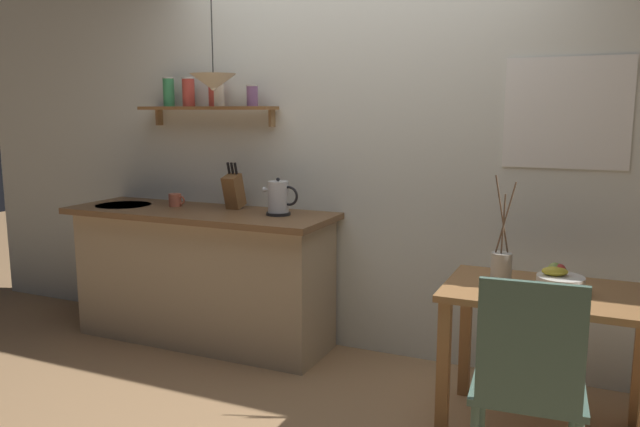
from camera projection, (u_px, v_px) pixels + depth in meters
name	position (u px, v px, depth m)	size (l,w,h in m)	color
ground_plane	(318.00, 384.00, 3.56)	(14.00, 14.00, 0.00)	#A87F56
back_wall	(391.00, 143.00, 3.84)	(6.80, 0.11, 2.70)	silver
kitchen_counter	(202.00, 275.00, 4.18)	(1.83, 0.63, 0.90)	tan
wall_shelf	(206.00, 99.00, 4.16)	(1.02, 0.20, 0.33)	brown
dining_table	(547.00, 316.00, 2.93)	(0.95, 0.63, 0.72)	#9E6B3D
dining_chair_near	(528.00, 380.00, 2.37)	(0.46, 0.44, 0.95)	#4C6B5B
fruit_bowl	(559.00, 280.00, 2.87)	(0.21, 0.21, 0.13)	silver
twig_vase	(501.00, 267.00, 2.98)	(0.10, 0.10, 0.53)	#B7B2A8
electric_kettle	(279.00, 198.00, 3.88)	(0.24, 0.15, 0.24)	black
knife_block	(234.00, 191.00, 4.11)	(0.10, 0.16, 0.31)	brown
coffee_mug_by_sink	(175.00, 200.00, 4.24)	(0.12, 0.09, 0.09)	#C6664C
pendant_lamp	(213.00, 82.00, 3.85)	(0.29, 0.29, 0.63)	black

